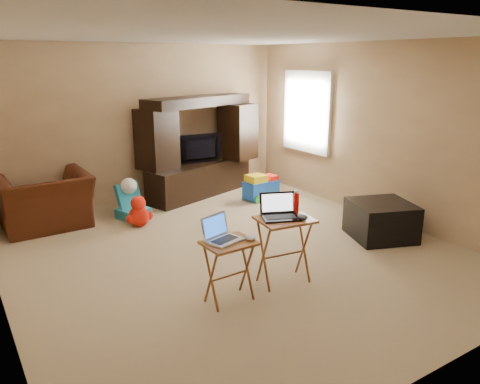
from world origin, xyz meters
TOP-DOWN VIEW (x-y plane):
  - floor at (0.00, 0.00)m, footprint 5.50×5.50m
  - ceiling at (0.00, 0.00)m, footprint 5.50×5.50m
  - wall_back at (0.00, 2.75)m, footprint 5.00×0.00m
  - wall_front at (0.00, -2.75)m, footprint 5.00×0.00m
  - wall_right at (2.50, 0.00)m, footprint 0.00×5.50m
  - window_pane at (2.48, 1.55)m, footprint 0.00×1.20m
  - window_frame at (2.46, 1.55)m, footprint 0.06×1.14m
  - entertainment_center at (0.86, 2.39)m, footprint 2.10×1.12m
  - television at (0.86, 2.35)m, footprint 0.85×0.19m
  - recliner at (-1.69, 2.11)m, footprint 1.18×1.04m
  - child_rocker at (-0.55, 1.85)m, footprint 0.51×0.54m
  - plush_toy at (-0.60, 1.46)m, footprint 0.40×0.33m
  - push_toy at (1.59, 1.62)m, footprint 0.62×0.47m
  - ottoman at (1.89, -0.66)m, footprint 0.95×0.95m
  - tray_table_left at (-0.64, -1.01)m, footprint 0.48×0.39m
  - tray_table_right at (0.04, -0.98)m, footprint 0.59×0.50m
  - laptop_left at (-0.67, -0.98)m, footprint 0.38×0.34m
  - laptop_right at (0.00, -0.96)m, footprint 0.45×0.42m
  - mouse_left at (-0.45, -1.08)m, footprint 0.09×0.13m
  - mouse_right at (0.17, -1.10)m, footprint 0.12×0.16m
  - water_bottle at (0.24, -0.90)m, footprint 0.07×0.07m

SIDE VIEW (x-z plane):
  - floor at x=0.00m, z-range 0.00..0.00m
  - push_toy at x=1.59m, z-range 0.00..0.44m
  - plush_toy at x=-0.60m, z-range 0.00..0.44m
  - ottoman at x=1.89m, z-range 0.00..0.47m
  - child_rocker at x=-0.55m, z-range 0.00..0.51m
  - tray_table_left at x=-0.64m, z-range 0.00..0.61m
  - tray_table_right at x=0.04m, z-range 0.00..0.70m
  - recliner at x=-1.69m, z-range 0.00..0.75m
  - mouse_left at x=-0.45m, z-range 0.61..0.66m
  - laptop_left at x=-0.67m, z-range 0.61..0.85m
  - mouse_right at x=0.17m, z-range 0.70..0.76m
  - television at x=0.86m, z-range 0.56..1.05m
  - water_bottle at x=0.24m, z-range 0.70..0.92m
  - laptop_right at x=0.00m, z-range 0.70..0.94m
  - entertainment_center at x=0.86m, z-range 0.00..1.67m
  - wall_back at x=0.00m, z-range -1.25..3.75m
  - wall_front at x=0.00m, z-range -1.25..3.75m
  - wall_right at x=2.50m, z-range -1.50..4.00m
  - window_pane at x=2.48m, z-range 0.80..2.00m
  - window_frame at x=2.46m, z-range 0.73..2.07m
  - ceiling at x=0.00m, z-range 2.50..2.50m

